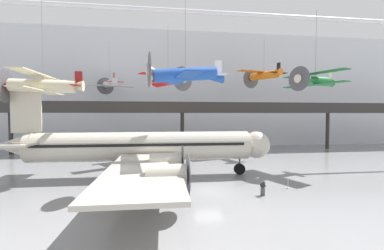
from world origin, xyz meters
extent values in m
plane|color=gray|center=(0.00, 0.00, 0.00)|extent=(260.00, 260.00, 0.00)
cube|color=silver|center=(0.00, 33.29, 12.43)|extent=(140.00, 3.00, 24.86)
cube|color=#2D2B28|center=(0.00, 24.67, 7.77)|extent=(110.00, 3.20, 0.90)
cube|color=#2D2B28|center=(0.00, 23.13, 8.77)|extent=(110.00, 0.12, 1.10)
cylinder|color=#2D2B28|center=(-30.25, 25.63, 3.66)|extent=(0.70, 0.70, 7.32)
cylinder|color=#2D2B28|center=(0.00, 25.63, 3.66)|extent=(0.70, 0.70, 7.32)
cylinder|color=#2D2B28|center=(30.25, 25.63, 3.66)|extent=(0.70, 0.70, 7.32)
cylinder|color=silver|center=(0.00, 11.02, 20.64)|extent=(120.00, 0.60, 0.60)
cylinder|color=beige|center=(-6.40, 5.79, 3.47)|extent=(24.11, 3.74, 3.21)
sphere|color=beige|center=(6.77, 5.50, 3.47)|extent=(3.14, 3.14, 3.14)
cone|color=beige|center=(-19.73, 6.09, 3.71)|extent=(4.24, 3.04, 2.95)
cube|color=black|center=(-6.40, 5.79, 3.79)|extent=(22.43, 3.77, 0.29)
cube|color=beige|center=(-5.35, 15.07, 2.75)|extent=(5.93, 15.50, 0.28)
cube|color=beige|center=(-5.77, -3.51, 2.75)|extent=(5.93, 15.50, 0.28)
cylinder|color=beige|center=(-3.75, 11.65, 2.80)|extent=(2.83, 1.60, 1.54)
cylinder|color=#4C4C51|center=(-2.22, 11.61, 2.80)|extent=(0.13, 2.93, 2.93)
cylinder|color=beige|center=(-3.64, 16.87, 2.80)|extent=(2.83, 1.60, 1.54)
cylinder|color=#4C4C51|center=(-2.10, 16.84, 2.80)|extent=(0.13, 2.93, 2.93)
cylinder|color=beige|center=(-4.02, -0.17, 2.80)|extent=(2.83, 1.60, 1.54)
cylinder|color=#4C4C51|center=(-2.48, -0.20, 2.80)|extent=(0.13, 2.93, 2.93)
cylinder|color=beige|center=(-4.13, -5.40, 2.80)|extent=(2.83, 1.60, 1.54)
cylinder|color=#4C4C51|center=(-2.60, -5.43, 2.80)|extent=(0.13, 2.93, 2.93)
cube|color=beige|center=(-18.45, 6.06, 7.32)|extent=(3.08, 0.27, 4.49)
cube|color=beige|center=(-18.13, 6.06, 4.11)|extent=(3.26, 8.41, 0.20)
cylinder|color=#4C4C51|center=(4.78, 5.54, 1.26)|extent=(0.20, 0.20, 1.21)
cylinder|color=black|center=(4.78, 5.54, 0.65)|extent=(1.31, 0.41, 1.30)
cylinder|color=#4C4C51|center=(-6.06, 8.35, 1.26)|extent=(0.20, 0.20, 1.21)
cylinder|color=black|center=(-6.06, 8.35, 0.65)|extent=(1.31, 0.41, 1.30)
cylinder|color=#4C4C51|center=(-6.18, 3.22, 1.26)|extent=(0.20, 0.20, 1.21)
cylinder|color=black|center=(-6.18, 3.22, 0.65)|extent=(1.31, 0.41, 1.30)
cylinder|color=#1E6B33|center=(15.27, 7.29, 11.26)|extent=(5.67, 3.18, 1.35)
cone|color=beige|center=(12.54, 6.20, 11.36)|extent=(1.25, 1.32, 1.05)
cylinder|color=#4C4C51|center=(12.35, 6.12, 11.37)|extent=(1.16, 2.82, 3.02)
cone|color=#1E6B33|center=(17.81, 8.31, 11.17)|extent=(1.79, 1.49, 1.04)
cube|color=#1E6B33|center=(14.95, 7.17, 12.19)|extent=(4.42, 8.38, 0.10)
cube|color=#1E6B33|center=(14.95, 7.17, 10.80)|extent=(4.42, 8.38, 0.10)
cube|color=beige|center=(18.13, 8.44, 11.96)|extent=(0.66, 0.31, 1.39)
cube|color=beige|center=(18.13, 8.44, 11.26)|extent=(1.76, 3.06, 0.06)
cylinder|color=slate|center=(15.27, 7.29, 16.01)|extent=(0.04, 0.04, 8.33)
cylinder|color=orange|center=(14.03, 20.41, 13.91)|extent=(3.23, 6.65, 1.61)
cone|color=black|center=(13.02, 23.66, 13.77)|extent=(1.48, 1.39, 1.21)
cylinder|color=#4C4C51|center=(12.95, 23.89, 13.76)|extent=(3.35, 1.08, 3.50)
cone|color=orange|center=(14.97, 17.39, 14.04)|extent=(1.63, 2.05, 1.22)
cube|color=orange|center=(13.91, 20.79, 14.55)|extent=(9.85, 4.44, 0.10)
cube|color=black|center=(15.09, 17.01, 14.72)|extent=(0.29, 0.77, 1.62)
cube|color=black|center=(15.09, 17.01, 13.91)|extent=(3.58, 1.80, 0.06)
cylinder|color=slate|center=(14.03, 20.41, 17.44)|extent=(0.04, 0.04, 5.72)
cylinder|color=red|center=(-3.09, 15.44, 12.04)|extent=(4.45, 6.06, 1.44)
cone|color=silver|center=(-1.34, 12.64, 11.98)|extent=(1.55, 1.51, 1.18)
cylinder|color=#4C4C51|center=(-1.22, 12.44, 11.97)|extent=(2.91, 1.83, 3.40)
cone|color=red|center=(-4.71, 18.05, 12.11)|extent=(1.85, 2.04, 1.15)
cube|color=red|center=(-2.89, 15.12, 12.66)|extent=(8.90, 6.34, 0.10)
cube|color=silver|center=(-4.91, 18.38, 12.83)|extent=(0.46, 0.68, 1.57)
cube|color=silver|center=(-4.91, 18.38, 12.04)|extent=(3.29, 2.45, 0.06)
cylinder|color=slate|center=(-3.09, 15.44, 16.45)|extent=(0.04, 0.04, 7.51)
cylinder|color=beige|center=(-16.46, 5.49, 9.99)|extent=(6.44, 1.33, 1.44)
cone|color=maroon|center=(-19.83, 5.49, 9.93)|extent=(1.07, 1.20, 1.20)
cylinder|color=#4C4C51|center=(-20.06, 5.49, 9.93)|extent=(0.04, 3.46, 3.46)
cone|color=beige|center=(-13.33, 5.50, 10.05)|extent=(1.74, 1.13, 1.16)
cube|color=beige|center=(-16.85, 5.49, 11.06)|extent=(1.57, 9.70, 0.10)
cube|color=beige|center=(-16.85, 5.49, 9.46)|extent=(1.57, 9.70, 0.10)
cube|color=maroon|center=(-12.94, 5.50, 10.79)|extent=(0.78, 0.06, 1.60)
cube|color=maroon|center=(-12.94, 5.50, 9.99)|extent=(0.78, 3.46, 0.06)
cylinder|color=slate|center=(-16.46, 5.49, 15.38)|extent=(0.04, 0.04, 9.45)
cylinder|color=silver|center=(-13.29, 25.15, 12.63)|extent=(3.50, 6.03, 1.47)
cone|color=red|center=(-14.51, 28.04, 12.50)|extent=(1.42, 1.35, 1.12)
cylinder|color=#4C4C51|center=(-14.60, 28.24, 12.50)|extent=(2.98, 1.30, 3.22)
cone|color=silver|center=(-12.15, 22.47, 12.74)|extent=(1.61, 1.93, 1.12)
cube|color=silver|center=(-13.43, 25.49, 12.26)|extent=(8.90, 4.88, 0.10)
cube|color=red|center=(-12.00, 22.13, 13.37)|extent=(0.34, 0.69, 1.49)
cube|color=red|center=(-12.00, 22.13, 12.63)|extent=(3.25, 1.93, 0.06)
cylinder|color=slate|center=(-13.29, 25.15, 16.74)|extent=(0.04, 0.04, 6.99)
cylinder|color=#1E4CAD|center=(-1.97, 1.95, 10.92)|extent=(6.44, 2.07, 1.86)
cone|color=white|center=(-5.22, 1.54, 11.22)|extent=(1.17, 1.28, 1.16)
cylinder|color=#4C4C51|center=(-5.44, 1.51, 11.24)|extent=(0.46, 3.34, 3.36)
cone|color=#1E4CAD|center=(1.04, 2.33, 10.64)|extent=(1.89, 1.31, 1.25)
cube|color=#1E4CAD|center=(-2.35, 1.90, 10.53)|extent=(2.69, 9.54, 0.10)
cube|color=white|center=(1.42, 2.38, 11.70)|extent=(0.76, 0.15, 1.55)
cube|color=white|center=(1.42, 2.38, 10.92)|extent=(1.17, 3.43, 0.06)
cylinder|color=slate|center=(-1.97, 1.95, 15.86)|extent=(0.04, 0.04, 8.59)
cylinder|color=#B2B5BA|center=(7.57, -0.48, 0.02)|extent=(0.36, 0.36, 0.04)
cylinder|color=#B2B5BA|center=(7.57, -0.48, 0.52)|extent=(0.07, 0.07, 0.95)
sphere|color=#B2B5BA|center=(7.57, -0.48, 1.03)|extent=(0.10, 0.10, 0.10)
cube|color=#4C4C51|center=(4.30, -2.24, 0.35)|extent=(0.27, 0.43, 0.70)
cube|color=#232326|center=(4.30, -2.24, 0.88)|extent=(0.26, 0.76, 0.73)
camera|label=1|loc=(-4.72, -23.14, 7.01)|focal=24.00mm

